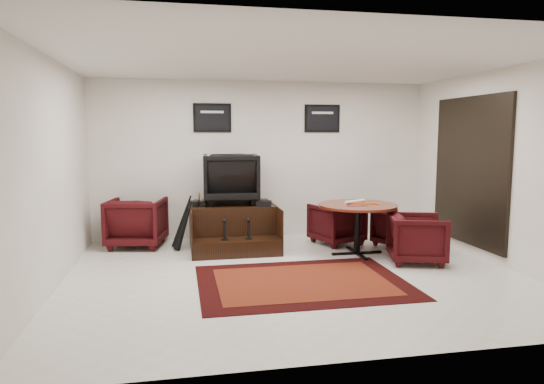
{
  "coord_description": "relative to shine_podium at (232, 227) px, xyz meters",
  "views": [
    {
      "loc": [
        -1.5,
        -6.12,
        1.89
      ],
      "look_at": [
        -0.14,
        0.9,
        1.01
      ],
      "focal_mm": 32.0,
      "sensor_mm": 36.0,
      "label": 1
    }
  ],
  "objects": [
    {
      "name": "ground",
      "position": [
        0.64,
        -1.79,
        -0.33
      ],
      "size": [
        6.0,
        6.0,
        0.0
      ],
      "primitive_type": "plane",
      "color": "silver",
      "rests_on": "ground"
    },
    {
      "name": "room_shell",
      "position": [
        1.05,
        -1.66,
        1.46
      ],
      "size": [
        6.02,
        5.02,
        2.81
      ],
      "color": "white",
      "rests_on": "ground"
    },
    {
      "name": "area_rug",
      "position": [
        0.66,
        -2.12,
        -0.32
      ],
      "size": [
        2.63,
        1.97,
        0.01
      ],
      "color": "black",
      "rests_on": "ground"
    },
    {
      "name": "shine_podium",
      "position": [
        0.0,
        0.0,
        0.0
      ],
      "size": [
        1.39,
        1.43,
        0.71
      ],
      "color": "black",
      "rests_on": "ground"
    },
    {
      "name": "shine_chair",
      "position": [
        -0.0,
        0.14,
        0.85
      ],
      "size": [
        0.95,
        0.9,
        0.93
      ],
      "primitive_type": "imported",
      "rotation": [
        0.0,
        0.0,
        3.08
      ],
      "color": "black",
      "rests_on": "shine_podium"
    },
    {
      "name": "shoes_pair",
      "position": [
        -0.54,
        -0.09,
        0.43
      ],
      "size": [
        0.25,
        0.28,
        0.09
      ],
      "color": "black",
      "rests_on": "shine_podium"
    },
    {
      "name": "polish_kit",
      "position": [
        0.48,
        -0.28,
        0.43
      ],
      "size": [
        0.28,
        0.23,
        0.08
      ],
      "primitive_type": "cube",
      "rotation": [
        0.0,
        0.0,
        -0.27
      ],
      "color": "black",
      "rests_on": "shine_podium"
    },
    {
      "name": "umbrella_black",
      "position": [
        -0.79,
        -0.12,
        0.08
      ],
      "size": [
        0.31,
        0.12,
        0.83
      ],
      "primitive_type": null,
      "color": "black",
      "rests_on": "ground"
    },
    {
      "name": "umbrella_hooked",
      "position": [
        -0.81,
        0.06,
        0.12
      ],
      "size": [
        0.34,
        0.13,
        0.9
      ],
      "primitive_type": null,
      "color": "black",
      "rests_on": "ground"
    },
    {
      "name": "armchair_side",
      "position": [
        -1.56,
        0.31,
        0.12
      ],
      "size": [
        1.02,
        0.97,
        0.9
      ],
      "primitive_type": "imported",
      "rotation": [
        0.0,
        0.0,
        2.95
      ],
      "color": "black",
      "rests_on": "ground"
    },
    {
      "name": "meeting_table",
      "position": [
        1.86,
        -0.88,
        0.37
      ],
      "size": [
        1.21,
        1.21,
        0.79
      ],
      "color": "#4A100A",
      "rests_on": "ground"
    },
    {
      "name": "table_chair_back",
      "position": [
        1.78,
        -0.11,
        0.05
      ],
      "size": [
        0.94,
        0.91,
        0.77
      ],
      "primitive_type": "imported",
      "rotation": [
        0.0,
        0.0,
        3.49
      ],
      "color": "black",
      "rests_on": "ground"
    },
    {
      "name": "table_chair_window",
      "position": [
        2.72,
        -0.52,
        0.01
      ],
      "size": [
        0.83,
        0.85,
        0.67
      ],
      "primitive_type": "imported",
      "rotation": [
        0.0,
        0.0,
        2.0
      ],
      "color": "black",
      "rests_on": "ground"
    },
    {
      "name": "table_chair_corner",
      "position": [
        2.54,
        -1.51,
        0.06
      ],
      "size": [
        0.9,
        0.93,
        0.78
      ],
      "primitive_type": "imported",
      "rotation": [
        0.0,
        0.0,
        1.29
      ],
      "color": "black",
      "rests_on": "ground"
    },
    {
      "name": "paper_roll",
      "position": [
        1.85,
        -0.76,
        0.49
      ],
      "size": [
        0.4,
        0.23,
        0.05
      ],
      "primitive_type": "cylinder",
      "rotation": [
        0.0,
        1.57,
        0.46
      ],
      "color": "silver",
      "rests_on": "meeting_table"
    },
    {
      "name": "table_clutter",
      "position": [
        1.93,
        -0.88,
        0.47
      ],
      "size": [
        0.57,
        0.34,
        0.01
      ],
      "color": "#CF530B",
      "rests_on": "meeting_table"
    }
  ]
}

